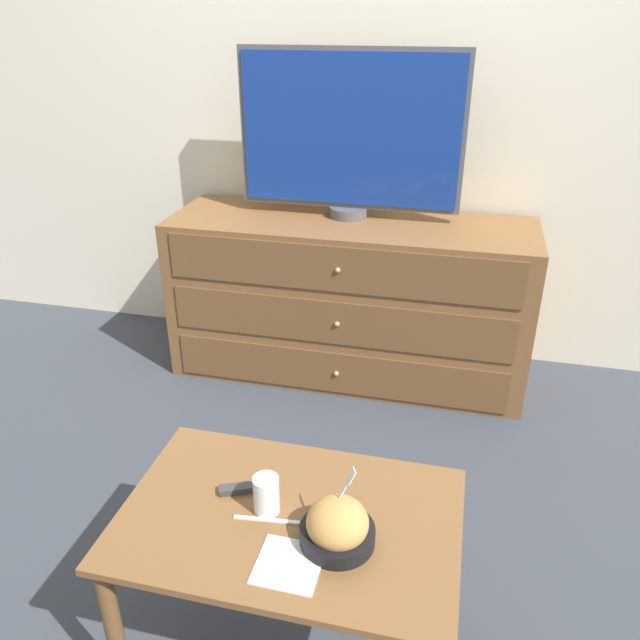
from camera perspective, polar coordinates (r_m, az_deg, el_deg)
ground_plane at (r=3.41m, az=4.60°, el=-1.92°), size 12.00×12.00×0.00m
wall_back at (r=3.04m, az=5.62°, el=20.40°), size 12.00×0.05×2.60m
dresser at (r=2.98m, az=2.67°, el=1.97°), size 1.66×0.56×0.76m
tv at (r=2.83m, az=2.79°, el=16.64°), size 0.99×0.17×0.72m
coffee_table at (r=1.69m, az=-2.77°, el=-19.34°), size 0.85×0.55×0.49m
takeout_bowl at (r=1.54m, az=1.60°, el=-18.37°), size 0.18×0.18×0.19m
drink_cup at (r=1.62m, az=-4.92°, el=-15.78°), size 0.07×0.07×0.10m
napkin at (r=1.52m, az=-2.89°, el=-21.40°), size 0.15×0.15×0.00m
knife at (r=1.62m, az=-4.91°, el=-17.74°), size 0.17×0.03×0.01m
remote_control at (r=1.70m, az=-6.82°, el=-14.98°), size 0.14×0.08×0.02m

